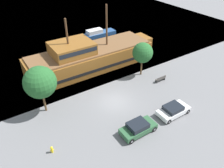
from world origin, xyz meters
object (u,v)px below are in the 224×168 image
object	(u,v)px
bench_promenade_east	(161,79)
parked_car_curb_mid	(138,128)
moored_boat_dockside	(97,34)
pirate_ship	(90,57)
parked_car_curb_front	(173,110)
fire_hydrant	(52,149)

from	to	relation	value
bench_promenade_east	parked_car_curb_mid	bearing A→B (deg)	-146.27
moored_boat_dockside	pirate_ship	bearing A→B (deg)	-124.34
pirate_ship	parked_car_curb_front	xyz separation A→B (m)	(2.77, -15.12, -1.18)
bench_promenade_east	moored_boat_dockside	bearing A→B (deg)	88.27
pirate_ship	parked_car_curb_mid	world-z (taller)	pirate_ship
moored_boat_dockside	bench_promenade_east	xyz separation A→B (m)	(-0.59, -19.51, -0.16)
moored_boat_dockside	parked_car_curb_mid	bearing A→B (deg)	-110.45
fire_hydrant	bench_promenade_east	bearing A→B (deg)	11.20
parked_car_curb_mid	fire_hydrant	distance (m)	8.90
bench_promenade_east	parked_car_curb_front	bearing A→B (deg)	-121.90
bench_promenade_east	pirate_ship	bearing A→B (deg)	125.12
pirate_ship	parked_car_curb_front	bearing A→B (deg)	-79.62
pirate_ship	fire_hydrant	xyz separation A→B (m)	(-10.99, -12.64, -1.40)
parked_car_curb_front	bench_promenade_east	xyz separation A→B (m)	(3.69, 5.93, -0.20)
parked_car_curb_front	fire_hydrant	bearing A→B (deg)	169.79
moored_boat_dockside	bench_promenade_east	bearing A→B (deg)	-91.73
moored_boat_dockside	parked_car_curb_front	bearing A→B (deg)	-99.55
moored_boat_dockside	parked_car_curb_front	size ratio (longest dim) A/B	2.03
parked_car_curb_front	fire_hydrant	size ratio (longest dim) A/B	5.13
parked_car_curb_mid	fire_hydrant	size ratio (longest dim) A/B	5.13
parked_car_curb_mid	bench_promenade_east	xyz separation A→B (m)	(8.90, 5.94, -0.25)
parked_car_curb_mid	fire_hydrant	world-z (taller)	parked_car_curb_mid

